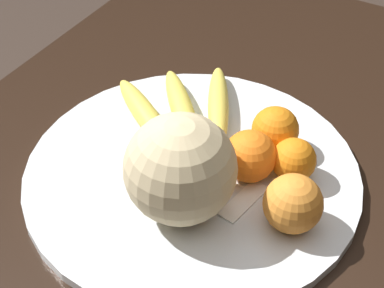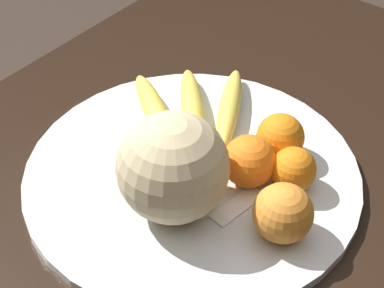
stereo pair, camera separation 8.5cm
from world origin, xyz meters
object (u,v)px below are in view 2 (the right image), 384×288
object	(u,v)px
orange_mid_center	(249,161)
produce_tag	(238,206)
kitchen_table	(186,269)
banana_bunch	(191,111)
orange_front_left	(294,169)
orange_front_right	(280,137)
orange_back_left	(283,213)
fruit_bowl	(192,175)
melon	(171,169)

from	to	relation	value
orange_mid_center	produce_tag	size ratio (longest dim) A/B	0.85
kitchen_table	banana_bunch	xyz separation A→B (m)	(0.16, 0.11, 0.13)
orange_front_left	orange_front_right	world-z (taller)	orange_front_right
orange_front_left	orange_mid_center	size ratio (longest dim) A/B	0.85
orange_front_left	produce_tag	world-z (taller)	orange_front_left
orange_back_left	banana_bunch	bearing A→B (deg)	63.95
fruit_bowl	kitchen_table	bearing A→B (deg)	-148.24
kitchen_table	fruit_bowl	bearing A→B (deg)	31.76
orange_front_left	orange_front_right	xyz separation A→B (m)	(0.04, 0.05, 0.00)
kitchen_table	orange_front_right	world-z (taller)	orange_front_right
fruit_bowl	banana_bunch	size ratio (longest dim) A/B	1.98
orange_mid_center	kitchen_table	bearing A→B (deg)	163.65
kitchen_table	orange_front_left	size ratio (longest dim) A/B	22.04
melon	banana_bunch	world-z (taller)	melon
kitchen_table	banana_bunch	world-z (taller)	banana_bunch
fruit_bowl	orange_front_right	world-z (taller)	orange_front_right
banana_bunch	orange_front_right	world-z (taller)	orange_front_right
melon	produce_tag	bearing A→B (deg)	-49.63
orange_front_left	orange_back_left	xyz separation A→B (m)	(-0.08, -0.03, 0.01)
orange_front_left	melon	bearing A→B (deg)	142.59
orange_front_right	orange_back_left	distance (m)	0.15
melon	produce_tag	xyz separation A→B (m)	(0.06, -0.06, -0.07)
orange_front_right	melon	bearing A→B (deg)	162.71
orange_mid_center	orange_back_left	xyz separation A→B (m)	(-0.05, -0.08, 0.00)
fruit_bowl	orange_mid_center	size ratio (longest dim) A/B	6.48
orange_front_right	orange_mid_center	xyz separation A→B (m)	(-0.07, 0.01, 0.00)
fruit_bowl	orange_front_left	world-z (taller)	orange_front_left
banana_bunch	orange_back_left	bearing A→B (deg)	-158.61
orange_front_left	kitchen_table	bearing A→B (deg)	147.49
kitchen_table	banana_bunch	distance (m)	0.23
fruit_bowl	orange_front_right	xyz separation A→B (m)	(0.10, -0.08, 0.04)
orange_back_left	produce_tag	xyz separation A→B (m)	(0.01, 0.07, -0.04)
melon	kitchen_table	bearing A→B (deg)	-78.69
orange_back_left	produce_tag	size ratio (longest dim) A/B	0.89
banana_bunch	orange_front_right	distance (m)	0.15
orange_mid_center	orange_front_right	bearing A→B (deg)	-4.48
orange_front_right	banana_bunch	bearing A→B (deg)	94.71
melon	banana_bunch	distance (m)	0.19
fruit_bowl	melon	bearing A→B (deg)	-162.35
orange_mid_center	produce_tag	distance (m)	0.06
banana_bunch	kitchen_table	bearing A→B (deg)	172.99
kitchen_table	orange_front_right	distance (m)	0.23
produce_tag	fruit_bowl	bearing A→B (deg)	88.24
melon	orange_back_left	world-z (taller)	melon
fruit_bowl	melon	xyz separation A→B (m)	(-0.07, -0.02, 0.08)
kitchen_table	orange_back_left	size ratio (longest dim) A/B	17.75
orange_mid_center	produce_tag	bearing A→B (deg)	-160.82
orange_front_left	orange_back_left	bearing A→B (deg)	-157.85
orange_front_left	produce_tag	distance (m)	0.09
fruit_bowl	banana_bunch	distance (m)	0.12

